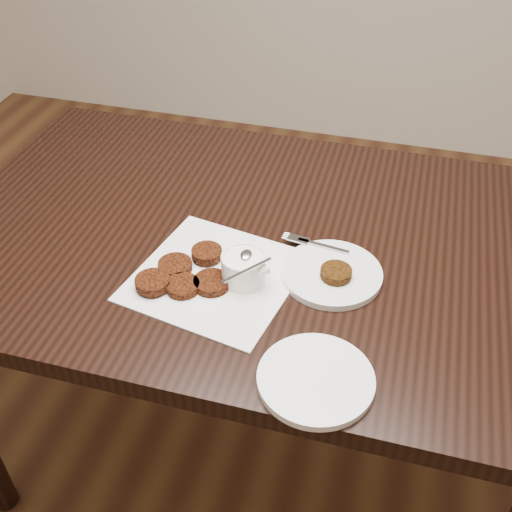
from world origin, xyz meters
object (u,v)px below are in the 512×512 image
Objects in this scene: sauce_ramekin at (243,255)px; plate_empty at (316,379)px; table at (255,354)px; napkin at (216,276)px; plate_with_patty at (332,271)px.

sauce_ramekin is 0.63× the size of plate_empty.
napkin reaches higher than table.
plate_empty is at bearing -85.50° from plate_with_patty.
plate_with_patty reaches higher than plate_empty.
sauce_ramekin is at bearing -159.91° from plate_with_patty.
plate_with_patty is 0.26m from plate_empty.
table is 6.86× the size of plate_with_patty.
sauce_ramekin is 0.18m from plate_with_patty.
plate_with_patty is (0.21, 0.06, 0.01)m from napkin.
napkin is 2.46× the size of sauce_ramekin.
sauce_ramekin is 0.28m from plate_empty.
napkin is 0.22m from plate_with_patty.
plate_with_patty is at bearing 94.50° from plate_empty.
sauce_ramekin is 0.61× the size of plate_with_patty.
plate_with_patty reaches higher than table.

